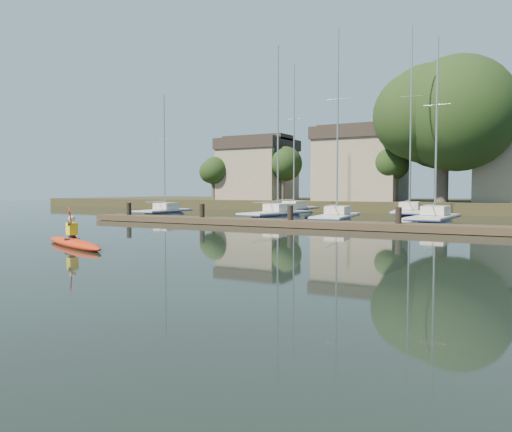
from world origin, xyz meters
The scene contains 10 objects.
ground centered at (0.00, 0.00, 0.00)m, with size 160.00×160.00×0.00m, color black.
kayak centered at (-5.87, 1.26, 0.19)m, with size 4.83×2.49×1.58m.
dock centered at (0.00, 14.00, 0.20)m, with size 34.00×2.00×1.80m.
sailboat_0 centered at (-16.02, 18.92, -0.17)m, with size 2.37×6.76×10.53m.
sailboat_1 centered at (-6.39, 19.06, -0.18)m, with size 2.88×8.15×13.04m.
sailboat_2 centered at (-1.64, 17.81, -0.16)m, with size 2.83×8.11×13.15m.
sailboat_3 centered at (3.95, 18.88, -0.18)m, with size 2.34×7.62×12.15m.
sailboat_5 centered at (-8.88, 27.30, -0.17)m, with size 2.31×8.47×13.90m.
sailboat_6 centered at (1.00, 26.43, -0.18)m, with size 3.28×9.87×15.41m.
shore centered at (1.61, 40.29, 3.23)m, with size 90.00×25.25×12.75m.
Camera 1 is at (8.67, -11.49, 2.07)m, focal length 35.00 mm.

